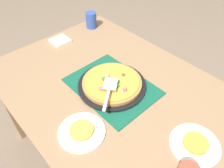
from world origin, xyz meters
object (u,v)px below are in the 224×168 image
served_slice_left (81,130)px  pizza (112,82)px  plate_far_right (195,145)px  plate_near_left (82,132)px  napkin_stack (60,41)px  pizza_pan (112,85)px  served_slice_right (196,143)px  pizza_server (109,90)px  cup_near (91,20)px

served_slice_left → pizza: bearing=-67.5°
pizza → plate_far_right: pizza is taller
plate_near_left → napkin_stack: size_ratio=1.83×
pizza → plate_near_left: (-0.13, 0.31, -0.03)m
pizza_pan → plate_near_left: size_ratio=1.73×
pizza → plate_far_right: size_ratio=1.50×
served_slice_right → napkin_stack: bearing=-0.9°
pizza_server → napkin_stack: bearing=-10.0°
pizza_pan → napkin_stack: bearing=-3.5°
served_slice_left → napkin_stack: served_slice_left is taller
served_slice_right → served_slice_left: bearing=40.0°
plate_far_right → napkin_stack: bearing=-0.9°
pizza_pan → served_slice_right: bearing=-177.8°
napkin_stack → pizza_server: bearing=170.0°
plate_far_right → served_slice_right: bearing=-90.0°
served_slice_left → napkin_stack: 0.79m
plate_near_left → served_slice_right: served_slice_right is taller
cup_near → plate_near_left: bearing=138.6°
plate_near_left → plate_far_right: (-0.39, -0.33, 0.00)m
plate_far_right → napkin_stack: size_ratio=1.83×
plate_far_right → napkin_stack: (1.10, -0.02, 0.00)m
served_slice_left → cup_near: 0.96m
served_slice_right → cup_near: 1.15m
pizza → napkin_stack: (0.59, -0.04, -0.03)m
served_slice_right → cup_near: cup_near is taller
served_slice_left → served_slice_right: (-0.39, -0.33, 0.00)m
napkin_stack → plate_far_right: bearing=179.1°
served_slice_right → cup_near: (1.11, -0.31, 0.04)m
plate_far_right → napkin_stack: 1.10m
pizza_pan → pizza_server: 0.11m
plate_near_left → plate_far_right: same height
pizza_pan → cup_near: (0.59, -0.33, 0.05)m
plate_near_left → served_slice_right: (-0.39, -0.33, 0.01)m
pizza_server → served_slice_left: bearing=106.2°
plate_near_left → cup_near: bearing=-41.4°
pizza_pan → served_slice_right: served_slice_right is taller
pizza → plate_near_left: bearing=112.5°
pizza → napkin_stack: bearing=-3.6°
napkin_stack → pizza_pan: bearing=176.5°
pizza_pan → pizza_server: (-0.06, 0.08, 0.06)m
pizza_pan → plate_far_right: 0.52m
pizza → served_slice_right: pizza is taller
pizza_server → napkin_stack: 0.66m
cup_near → napkin_stack: 0.30m
plate_near_left → pizza_server: bearing=-73.8°
pizza → plate_near_left: size_ratio=1.50×
served_slice_right → cup_near: bearing=-15.6°
cup_near → napkin_stack: cup_near is taller
pizza_pan → served_slice_left: bearing=112.5°
cup_near → plate_far_right: bearing=164.4°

